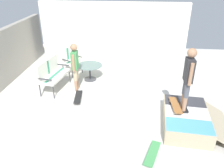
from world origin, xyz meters
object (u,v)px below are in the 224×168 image
object	(u,v)px
skate_ramp	(187,119)
person_skater	(188,76)
patio_bench	(51,72)
skateboard_on_ramp	(175,105)
skateboard_spare	(152,153)
patio_chair_near_house	(70,58)
patio_table	(90,69)
skateboard_by_bench	(78,97)
person_watching	(75,65)

from	to	relation	value
skate_ramp	person_skater	distance (m)	1.17
patio_bench	person_skater	distance (m)	4.34
patio_bench	skateboard_on_ramp	bearing A→B (deg)	-111.33
skate_ramp	skateboard_spare	xyz separation A→B (m)	(-1.17, 0.93, -0.13)
patio_chair_near_house	patio_table	distance (m)	1.02
patio_bench	skateboard_spare	bearing A→B (deg)	-131.68
skate_ramp	patio_bench	xyz separation A→B (m)	(1.65, 4.10, 0.40)
person_skater	skateboard_by_bench	distance (m)	3.36
patio_table	skateboard_on_ramp	xyz separation A→B (m)	(-2.30, -2.68, 0.10)
patio_chair_near_house	person_watching	bearing A→B (deg)	-157.33
patio_bench	person_watching	size ratio (longest dim) A/B	0.82
person_watching	skateboard_on_ramp	bearing A→B (deg)	-115.26
skate_ramp	skateboard_by_bench	bearing A→B (deg)	71.53
patio_bench	person_watching	bearing A→B (deg)	-96.11
skate_ramp	skateboard_spare	distance (m)	1.50
patio_table	skateboard_spare	xyz separation A→B (m)	(-3.64, -2.05, -0.32)
skate_ramp	skateboard_on_ramp	size ratio (longest dim) A/B	2.20
person_watching	person_skater	size ratio (longest dim) A/B	0.99
person_skater	skateboard_by_bench	bearing A→B (deg)	72.26
skate_ramp	skateboard_on_ramp	bearing A→B (deg)	61.10
skate_ramp	skateboard_spare	bearing A→B (deg)	141.61
skate_ramp	patio_chair_near_house	bearing A→B (deg)	52.30
skate_ramp	person_watching	bearing A→B (deg)	64.39
patio_bench	person_watching	distance (m)	0.91
patio_chair_near_house	skateboard_on_ramp	size ratio (longest dim) A/B	1.26
person_watching	patio_bench	bearing A→B (deg)	83.89
skateboard_on_ramp	patio_bench	bearing A→B (deg)	68.67
patio_chair_near_house	person_watching	distance (m)	1.56
patio_table	patio_bench	bearing A→B (deg)	126.35
person_skater	skateboard_spare	xyz separation A→B (m)	(-1.26, 0.80, -1.29)
patio_chair_near_house	patio_table	size ratio (longest dim) A/B	1.13
patio_table	person_watching	size ratio (longest dim) A/B	0.56
person_watching	person_skater	distance (m)	3.48
person_watching	skateboard_spare	distance (m)	3.69
person_watching	skateboard_by_bench	world-z (taller)	person_watching
skateboard_by_bench	skateboard_on_ramp	distance (m)	2.95
skate_ramp	person_skater	world-z (taller)	person_skater
person_watching	skateboard_by_bench	size ratio (longest dim) A/B	1.98
person_skater	skateboard_by_bench	xyz separation A→B (m)	(0.95, 2.96, -1.29)
patio_bench	person_watching	xyz separation A→B (m)	(-0.09, -0.85, 0.32)
skate_ramp	skateboard_by_bench	world-z (taller)	skate_ramp
patio_table	skateboard_on_ramp	bearing A→B (deg)	-130.69
person_watching	skate_ramp	bearing A→B (deg)	-115.61
person_skater	skateboard_by_bench	size ratio (longest dim) A/B	2.00
skate_ramp	patio_table	bearing A→B (deg)	50.36
skateboard_on_ramp	skateboard_by_bench	bearing A→B (deg)	72.77
skate_ramp	patio_chair_near_house	distance (m)	4.87
patio_table	skateboard_by_bench	size ratio (longest dim) A/B	1.10
person_watching	skateboard_spare	xyz separation A→B (m)	(-2.73, -2.32, -0.85)
patio_bench	skateboard_on_ramp	distance (m)	4.08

